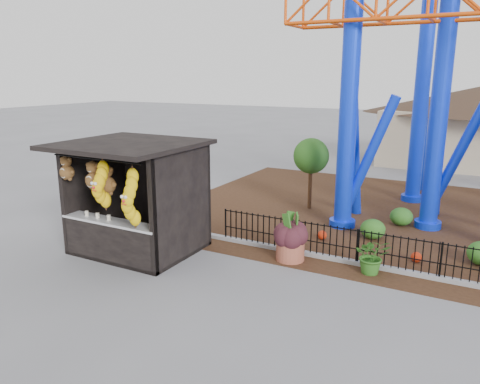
% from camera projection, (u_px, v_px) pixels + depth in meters
% --- Properties ---
extents(ground, '(120.00, 120.00, 0.00)m').
position_uv_depth(ground, '(206.00, 287.00, 11.04)').
color(ground, slate).
rests_on(ground, ground).
extents(mulch_bed, '(18.00, 12.00, 0.02)m').
position_uv_depth(mulch_bed, '(430.00, 221.00, 16.00)').
color(mulch_bed, '#331E11').
rests_on(mulch_bed, ground).
extents(curb, '(18.00, 0.18, 0.12)m').
position_uv_depth(curb, '(405.00, 272.00, 11.73)').
color(curb, gray).
rests_on(curb, ground).
extents(prize_booth, '(3.50, 3.40, 3.12)m').
position_uv_depth(prize_booth, '(131.00, 200.00, 12.82)').
color(prize_booth, black).
rests_on(prize_booth, ground).
extents(picket_fence, '(12.20, 0.06, 1.00)m').
position_uv_depth(picket_fence, '(445.00, 262.00, 11.20)').
color(picket_fence, black).
rests_on(picket_fence, ground).
extents(terracotta_planter, '(0.89, 0.89, 0.61)m').
position_uv_depth(terracotta_planter, '(290.00, 250.00, 12.57)').
color(terracotta_planter, '#9B4D38').
rests_on(terracotta_planter, ground).
extents(planter_foliage, '(0.70, 0.70, 0.64)m').
position_uv_depth(planter_foliage, '(291.00, 227.00, 12.42)').
color(planter_foliage, '#34141B').
rests_on(planter_foliage, terracotta_planter).
extents(potted_plant, '(1.07, 1.00, 0.95)m').
position_uv_depth(potted_plant, '(372.00, 256.00, 11.69)').
color(potted_plant, '#1A591A').
rests_on(potted_plant, ground).
extents(landscaping, '(8.83, 3.60, 0.63)m').
position_uv_depth(landscaping, '(459.00, 240.00, 13.34)').
color(landscaping, '#285A1A').
rests_on(landscaping, mulch_bed).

